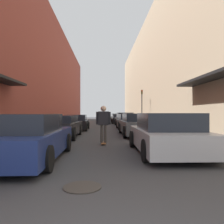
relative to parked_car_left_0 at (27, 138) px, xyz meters
The scene contains 17 objects.
ground 14.39m from the parked_car_left_0, 81.21° to the left, with size 106.19×106.19×0.00m, color #38383A.
curb_strip_left 19.14m from the parked_car_left_0, 95.88° to the left, with size 1.80×48.27×0.12m.
curb_strip_right 20.07m from the parked_car_left_0, 71.54° to the left, with size 1.80×48.27×0.12m.
building_row_left 20.33m from the parked_car_left_0, 104.33° to the left, with size 4.90×48.27×11.82m.
building_row_right 21.89m from the parked_car_left_0, 64.06° to the left, with size 4.90×48.27×12.51m.
parked_car_left_0 is the anchor object (origin of this frame).
parked_car_left_1 5.84m from the parked_car_left_0, 90.84° to the left, with size 1.86×4.78×1.24m.
parked_car_left_2 11.16m from the parked_car_left_0, 89.56° to the left, with size 1.90×4.00×1.23m.
parked_car_right_0 4.42m from the parked_car_left_0, 11.54° to the left, with size 2.09×4.40×1.36m.
parked_car_right_1 8.08m from the parked_car_left_0, 57.65° to the left, with size 2.06×4.76×1.33m.
parked_car_right_2 12.63m from the parked_car_left_0, 69.49° to the left, with size 2.05×4.01×1.28m.
parked_car_right_3 17.44m from the parked_car_left_0, 75.01° to the left, with size 1.90×4.44×1.40m.
parked_car_right_4 22.64m from the parked_car_left_0, 79.08° to the left, with size 1.93×4.60×1.19m.
parked_car_right_5 28.27m from the parked_car_left_0, 80.98° to the left, with size 1.95×4.73×1.26m.
skateboarder 3.86m from the parked_car_left_0, 54.71° to the left, with size 0.64×0.78×1.68m.
manhole_cover 3.05m from the parked_car_left_0, 52.50° to the right, with size 0.70×0.70×0.02m.
traffic_light 17.89m from the parked_car_left_0, 69.10° to the left, with size 0.16×0.22×3.70m.
Camera 1 is at (-0.01, -1.28, 1.37)m, focal length 35.00 mm.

